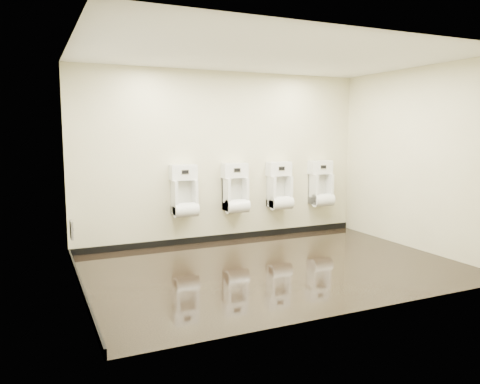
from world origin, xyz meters
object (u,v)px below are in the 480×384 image
at_px(access_panel, 72,230).
at_px(urinal_0, 184,195).
at_px(urinal_3, 321,187).
at_px(urinal_1, 236,192).
at_px(urinal_2, 280,189).

distance_m(access_panel, urinal_0, 1.81).
bearing_deg(access_panel, urinal_3, 5.39).
xyz_separation_m(urinal_1, urinal_3, (1.69, 0.00, 0.00)).
bearing_deg(urinal_2, urinal_3, 0.00).
distance_m(urinal_0, urinal_2, 1.72).
bearing_deg(urinal_0, urinal_2, 0.00).
height_order(urinal_1, urinal_2, same).
xyz_separation_m(access_panel, urinal_3, (4.31, 0.41, 0.33)).
xyz_separation_m(urinal_0, urinal_1, (0.89, 0.00, 0.00)).
distance_m(urinal_1, urinal_2, 0.84).
relative_size(urinal_1, urinal_3, 1.00).
bearing_deg(urinal_1, urinal_0, 180.00).
bearing_deg(urinal_3, urinal_0, 180.00).
xyz_separation_m(urinal_2, urinal_3, (0.85, 0.00, 0.00)).
relative_size(urinal_0, urinal_3, 1.00).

